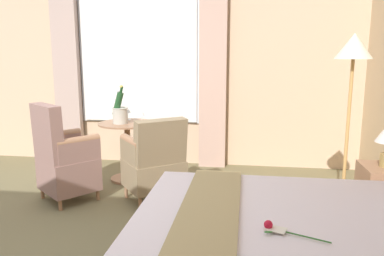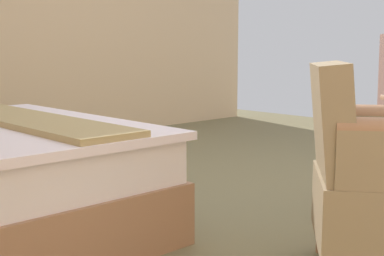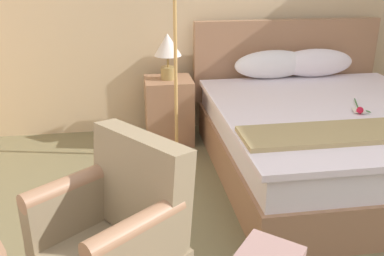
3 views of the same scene
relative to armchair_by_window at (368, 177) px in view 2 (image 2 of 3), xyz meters
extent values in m
plane|color=#736947|center=(1.24, -0.56, -0.43)|extent=(7.48, 7.48, 0.00)
cube|color=tan|center=(1.60, 0.71, 0.15)|extent=(1.70, 0.36, 0.03)
cylinder|color=#9F7152|center=(0.27, -0.09, -0.35)|extent=(0.04, 0.04, 0.15)
cube|color=#8F7B5C|center=(-0.03, -0.02, -0.14)|extent=(0.72, 0.73, 0.28)
cube|color=#8F7B5C|center=(0.12, 0.09, 0.23)|extent=(0.45, 0.52, 0.47)
cube|color=#8F7B5C|center=(0.09, -0.22, 0.12)|extent=(0.41, 0.34, 0.22)
cylinder|color=#9F7152|center=(0.09, -0.22, 0.23)|extent=(0.41, 0.34, 0.09)
cylinder|color=#9F7152|center=(0.38, -0.87, -0.37)|extent=(0.04, 0.04, 0.11)
camera|label=1|loc=(3.63, 0.91, 1.05)|focal=35.00mm
camera|label=2|loc=(-1.06, 1.99, 0.52)|focal=50.00mm
camera|label=3|loc=(0.09, -1.57, 1.16)|focal=40.00mm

